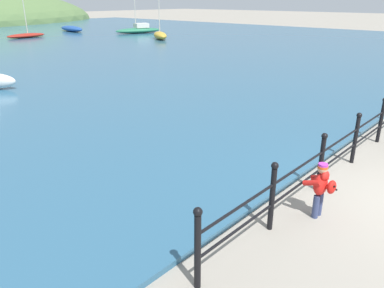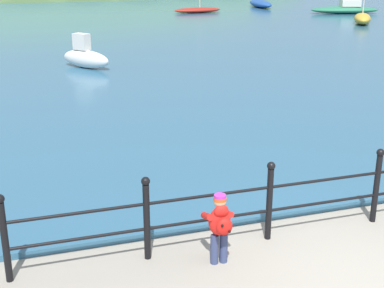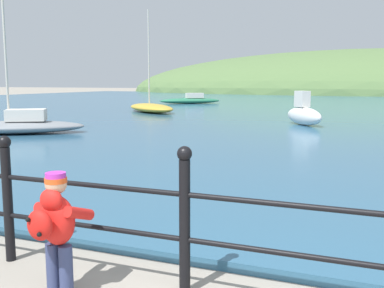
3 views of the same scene
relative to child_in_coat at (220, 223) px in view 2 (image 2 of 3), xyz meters
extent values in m
plane|color=gray|center=(1.58, -1.08, -0.61)|extent=(200.00, 200.00, 0.00)
cube|color=#2D5B7A|center=(1.58, 30.92, -0.56)|extent=(80.00, 60.00, 0.10)
cylinder|color=black|center=(-2.71, 0.42, -0.06)|extent=(0.09, 0.09, 1.10)
sphere|color=black|center=(-2.71, 0.42, 0.54)|extent=(0.12, 0.12, 0.12)
cylinder|color=black|center=(-0.89, 0.42, -0.06)|extent=(0.09, 0.09, 1.10)
sphere|color=black|center=(-0.89, 0.42, 0.54)|extent=(0.12, 0.12, 0.12)
cylinder|color=black|center=(0.92, 0.42, -0.06)|extent=(0.09, 0.09, 1.10)
sphere|color=black|center=(0.92, 0.42, 0.54)|extent=(0.12, 0.12, 0.12)
cylinder|color=black|center=(2.73, 0.42, -0.06)|extent=(0.09, 0.09, 1.10)
sphere|color=black|center=(2.73, 0.42, 0.54)|extent=(0.12, 0.12, 0.12)
cylinder|color=black|center=(1.83, 0.42, 0.21)|extent=(9.07, 0.04, 0.04)
cylinder|color=black|center=(1.83, 0.42, -0.16)|extent=(9.07, 0.04, 0.04)
cylinder|color=navy|center=(-0.06, 0.02, -0.40)|extent=(0.11, 0.11, 0.42)
cylinder|color=navy|center=(0.07, 0.02, -0.40)|extent=(0.11, 0.11, 0.42)
ellipsoid|color=red|center=(0.00, 0.02, 0.01)|extent=(0.31, 0.23, 0.40)
ellipsoid|color=red|center=(0.00, -0.04, 0.19)|extent=(0.20, 0.13, 0.18)
cylinder|color=red|center=(-0.14, 0.11, 0.06)|extent=(0.10, 0.32, 0.19)
cylinder|color=red|center=(0.14, 0.10, 0.06)|extent=(0.10, 0.32, 0.19)
sphere|color=tan|center=(0.00, 0.02, 0.31)|extent=(0.17, 0.17, 0.17)
cylinder|color=#E5511E|center=(0.00, 0.02, 0.34)|extent=(0.17, 0.17, 0.04)
cylinder|color=#B233AD|center=(0.00, 0.02, 0.38)|extent=(0.16, 0.16, 0.04)
ellipsoid|color=red|center=(-0.01, -0.18, 0.03)|extent=(0.22, 0.14, 0.24)
sphere|color=black|center=(-0.06, -0.24, 0.09)|extent=(0.04, 0.04, 0.04)
sphere|color=black|center=(0.04, -0.24, -0.01)|extent=(0.04, 0.04, 0.04)
ellipsoid|color=maroon|center=(10.98, 34.11, -0.31)|extent=(3.93, 1.76, 0.39)
ellipsoid|color=silver|center=(-0.01, 14.13, -0.18)|extent=(1.84, 2.16, 0.66)
cube|color=silver|center=(-0.11, 14.27, 0.45)|extent=(0.65, 0.70, 0.59)
ellipsoid|color=gold|center=(18.48, 23.61, -0.18)|extent=(2.63, 3.34, 0.66)
ellipsoid|color=#1E4793|center=(17.71, 37.26, -0.20)|extent=(1.90, 4.95, 0.60)
ellipsoid|color=#287551|center=(21.40, 30.12, -0.24)|extent=(5.39, 3.11, 0.52)
cube|color=silver|center=(21.76, 30.02, 0.25)|extent=(1.64, 1.34, 0.47)
camera|label=1|loc=(-5.67, -2.17, 2.96)|focal=35.00mm
camera|label=2|loc=(-2.28, -5.92, 3.28)|focal=50.00mm
camera|label=3|loc=(2.25, -2.77, 1.10)|focal=42.00mm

